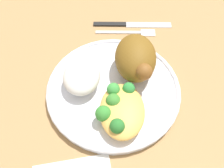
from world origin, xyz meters
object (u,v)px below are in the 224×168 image
object	(u,v)px
knife	(125,24)
plate	(112,89)
rice_pile	(80,76)
mac_cheese_with_broccoli	(119,109)
roasted_chicken	(134,58)
fork	(128,32)

from	to	relation	value
knife	plate	bearing A→B (deg)	-8.33
rice_pile	mac_cheese_with_broccoli	size ratio (longest dim) A/B	0.75
rice_pile	roasted_chicken	bearing A→B (deg)	107.61
plate	knife	size ratio (longest dim) A/B	1.38
roasted_chicken	mac_cheese_with_broccoli	size ratio (longest dim) A/B	1.03
plate	knife	xyz separation A→B (m)	(-0.20, 0.03, -0.01)
plate	mac_cheese_with_broccoli	xyz separation A→B (m)	(0.06, 0.01, 0.03)
rice_pile	mac_cheese_with_broccoli	xyz separation A→B (m)	(0.07, 0.07, -0.00)
plate	rice_pile	world-z (taller)	rice_pile
fork	knife	size ratio (longest dim) A/B	0.75
fork	knife	bearing A→B (deg)	-163.81
rice_pile	mac_cheese_with_broccoli	bearing A→B (deg)	47.13
mac_cheese_with_broccoli	rice_pile	bearing A→B (deg)	-132.87
roasted_chicken	fork	distance (m)	0.14
plate	roasted_chicken	world-z (taller)	roasted_chicken
roasted_chicken	rice_pile	size ratio (longest dim) A/B	1.37
rice_pile	fork	world-z (taller)	rice_pile
plate	knife	bearing A→B (deg)	171.67
plate	roasted_chicken	distance (m)	0.07
knife	roasted_chicken	bearing A→B (deg)	5.24
mac_cheese_with_broccoli	knife	bearing A→B (deg)	176.35
plate	knife	distance (m)	0.20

